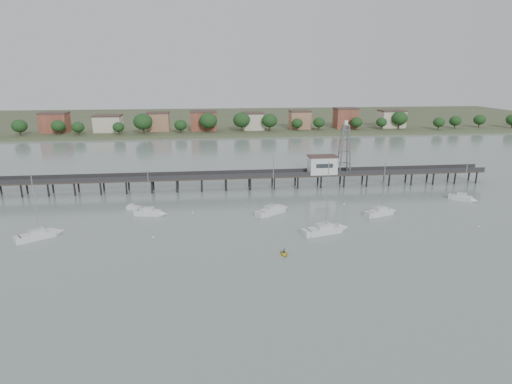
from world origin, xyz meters
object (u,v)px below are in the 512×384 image
(sailboat_f, at_px, (331,229))
(yellow_dinghy, at_px, (284,255))
(sailboat_a, at_px, (45,234))
(white_tender, at_px, (134,208))
(lattice_tower, at_px, (345,149))
(sailboat_b, at_px, (153,213))
(pier, at_px, (238,176))
(sailboat_c, at_px, (276,210))
(sailboat_e, at_px, (465,198))
(sailboat_d, at_px, (384,212))

(sailboat_f, height_order, yellow_dinghy, sailboat_f)
(sailboat_a, distance_m, white_tender, 22.72)
(lattice_tower, xyz_separation_m, sailboat_f, (-14.32, -36.94, -10.47))
(sailboat_b, relative_size, sailboat_f, 0.73)
(pier, bearing_deg, sailboat_c, -71.19)
(sailboat_e, distance_m, sailboat_f, 45.52)
(sailboat_e, relative_size, sailboat_c, 0.72)
(sailboat_e, height_order, sailboat_c, sailboat_c)
(lattice_tower, relative_size, sailboat_c, 1.02)
(lattice_tower, relative_size, sailboat_e, 1.41)
(lattice_tower, distance_m, yellow_dinghy, 55.47)
(sailboat_b, bearing_deg, sailboat_f, -10.21)
(sailboat_c, bearing_deg, sailboat_a, 156.73)
(sailboat_f, height_order, white_tender, sailboat_f)
(sailboat_b, distance_m, sailboat_e, 80.84)
(sailboat_e, xyz_separation_m, yellow_dinghy, (-53.86, -28.63, -0.65))
(sailboat_e, distance_m, sailboat_c, 51.42)
(sailboat_b, relative_size, sailboat_c, 0.79)
(pier, height_order, sailboat_a, sailboat_a)
(pier, height_order, sailboat_e, sailboat_e)
(sailboat_b, height_order, white_tender, sailboat_b)
(sailboat_c, xyz_separation_m, yellow_dinghy, (-2.57, -24.98, -0.63))
(sailboat_d, distance_m, yellow_dinghy, 34.75)
(pier, distance_m, sailboat_b, 30.83)
(sailboat_c, relative_size, yellow_dinghy, 6.04)
(sailboat_c, bearing_deg, sailboat_b, 143.04)
(lattice_tower, height_order, sailboat_e, lattice_tower)
(sailboat_f, bearing_deg, sailboat_e, 7.09)
(pier, bearing_deg, white_tender, -149.10)
(sailboat_e, relative_size, sailboat_a, 0.76)
(lattice_tower, relative_size, sailboat_b, 1.30)
(sailboat_c, bearing_deg, sailboat_d, -45.10)
(lattice_tower, distance_m, sailboat_d, 29.06)
(sailboat_f, xyz_separation_m, yellow_dinghy, (-12.07, -10.57, -0.63))
(pier, distance_m, sailboat_e, 61.99)
(sailboat_b, bearing_deg, pier, 55.94)
(sailboat_e, bearing_deg, sailboat_d, -120.27)
(lattice_tower, xyz_separation_m, sailboat_c, (-23.83, -22.53, -10.47))
(pier, xyz_separation_m, white_tender, (-27.17, -16.26, -3.35))
(sailboat_d, height_order, white_tender, sailboat_d)
(sailboat_c, relative_size, sailboat_a, 1.05)
(sailboat_f, relative_size, white_tender, 4.14)
(white_tender, relative_size, yellow_dinghy, 1.58)
(sailboat_d, xyz_separation_m, white_tender, (-60.37, 10.80, -0.20))
(pier, height_order, sailboat_f, sailboat_f)
(sailboat_d, distance_m, sailboat_b, 55.31)
(yellow_dinghy, bearing_deg, sailboat_b, 132.39)
(sailboat_f, distance_m, white_tender, 48.93)
(sailboat_b, relative_size, sailboat_a, 0.82)
(lattice_tower, relative_size, sailboat_a, 1.07)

